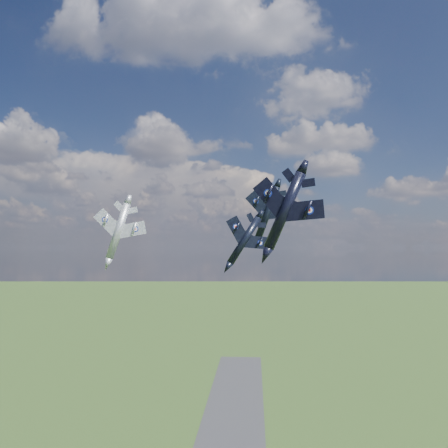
# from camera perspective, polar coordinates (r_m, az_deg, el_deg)

# --- Properties ---
(jet_lead_navy) EXTENTS (12.81, 15.66, 7.68)m
(jet_lead_navy) POSITION_cam_1_polar(r_m,az_deg,el_deg) (80.33, 2.69, -2.12)
(jet_lead_navy) COLOR black
(jet_right_navy) EXTENTS (15.08, 18.33, 7.78)m
(jet_right_navy) POSITION_cam_1_polar(r_m,az_deg,el_deg) (63.34, 7.94, 1.74)
(jet_right_navy) COLOR black
(jet_high_navy) EXTENTS (11.90, 15.78, 6.90)m
(jet_high_navy) POSITION_cam_1_polar(r_m,az_deg,el_deg) (91.69, 5.72, 1.54)
(jet_high_navy) COLOR black
(jet_left_silver) EXTENTS (14.26, 17.72, 6.61)m
(jet_left_silver) POSITION_cam_1_polar(r_m,az_deg,el_deg) (91.70, -13.65, -0.89)
(jet_left_silver) COLOR #9C9DA6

